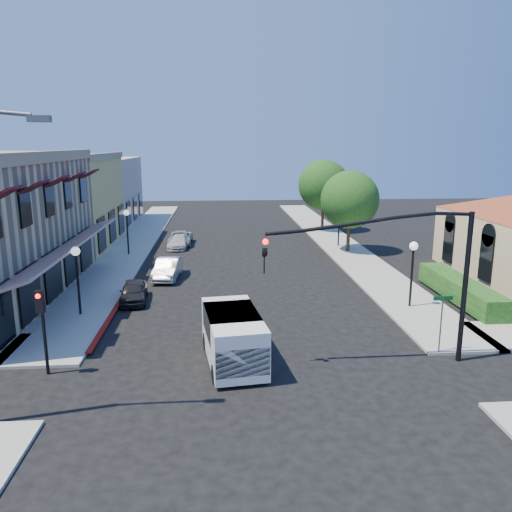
{
  "coord_description": "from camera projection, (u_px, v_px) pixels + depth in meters",
  "views": [
    {
      "loc": [
        -1.49,
        -16.41,
        8.49
      ],
      "look_at": [
        0.48,
        9.6,
        2.6
      ],
      "focal_mm": 35.0,
      "sensor_mm": 36.0,
      "label": 1
    }
  ],
  "objects": [
    {
      "name": "sidewalk_left",
      "position": [
        136.0,
        242.0,
        43.55
      ],
      "size": [
        3.5,
        50.0,
        0.12
      ],
      "primitive_type": "cube",
      "color": "gray",
      "rests_on": "ground"
    },
    {
      "name": "hedge",
      "position": [
        459.0,
        301.0,
        27.56
      ],
      "size": [
        1.4,
        8.0,
        1.1
      ],
      "primitive_type": "cube",
      "color": "#143F12",
      "rests_on": "ground"
    },
    {
      "name": "lamppost_right_near",
      "position": [
        413.0,
        258.0,
        25.75
      ],
      "size": [
        0.44,
        0.44,
        3.57
      ],
      "color": "black",
      "rests_on": "ground"
    },
    {
      "name": "parked_car_b",
      "position": [
        168.0,
        269.0,
        32.01
      ],
      "size": [
        1.74,
        4.07,
        1.31
      ],
      "primitive_type": "imported",
      "rotation": [
        0.0,
        0.0,
        -0.09
      ],
      "color": "#ADB1B2",
      "rests_on": "ground"
    },
    {
      "name": "signal_mast_arm",
      "position": [
        413.0,
        262.0,
        18.93
      ],
      "size": [
        8.01,
        0.39,
        6.0
      ],
      "color": "black",
      "rests_on": "ground"
    },
    {
      "name": "sidewalk_right",
      "position": [
        333.0,
        240.0,
        44.84
      ],
      "size": [
        3.5,
        50.0,
        0.12
      ],
      "primitive_type": "cube",
      "color": "gray",
      "rests_on": "ground"
    },
    {
      "name": "parked_car_c",
      "position": [
        179.0,
        242.0,
        41.37
      ],
      "size": [
        1.86,
        3.84,
        1.08
      ],
      "primitive_type": "imported",
      "rotation": [
        0.0,
        0.0,
        -0.1
      ],
      "color": "#BBBBB9",
      "rests_on": "ground"
    },
    {
      "name": "street_tree_a",
      "position": [
        350.0,
        200.0,
        39.06
      ],
      "size": [
        4.56,
        4.56,
        6.48
      ],
      "color": "#362515",
      "rests_on": "ground"
    },
    {
      "name": "lamppost_right_far",
      "position": [
        339.0,
        215.0,
        41.31
      ],
      "size": [
        0.44,
        0.44,
        3.57
      ],
      "color": "black",
      "rests_on": "ground"
    },
    {
      "name": "parked_car_a",
      "position": [
        134.0,
        291.0,
        27.29
      ],
      "size": [
        1.66,
        3.53,
        1.17
      ],
      "primitive_type": "imported",
      "rotation": [
        0.0,
        0.0,
        0.08
      ],
      "color": "black",
      "rests_on": "ground"
    },
    {
      "name": "lamppost_left_far",
      "position": [
        127.0,
        221.0,
        38.11
      ],
      "size": [
        0.44,
        0.44,
        3.57
      ],
      "color": "black",
      "rests_on": "ground"
    },
    {
      "name": "yellow_stucco_building",
      "position": [
        49.0,
        202.0,
        41.25
      ],
      "size": [
        10.0,
        12.0,
        7.6
      ],
      "primitive_type": "cube",
      "color": "tan",
      "rests_on": "ground"
    },
    {
      "name": "white_van",
      "position": [
        233.0,
        335.0,
        19.51
      ],
      "size": [
        2.55,
        4.82,
        2.04
      ],
      "color": "silver",
      "rests_on": "ground"
    },
    {
      "name": "parked_car_d",
      "position": [
        180.0,
        238.0,
        42.75
      ],
      "size": [
        1.98,
        4.16,
        1.15
      ],
      "primitive_type": "imported",
      "rotation": [
        0.0,
        0.0,
        -0.02
      ],
      "color": "#ACAEB1",
      "rests_on": "ground"
    },
    {
      "name": "lamppost_left_near",
      "position": [
        76.0,
        263.0,
        24.5
      ],
      "size": [
        0.44,
        0.44,
        3.57
      ],
      "color": "black",
      "rests_on": "ground"
    },
    {
      "name": "street_tree_b",
      "position": [
        323.0,
        185.0,
        48.71
      ],
      "size": [
        4.94,
        4.94,
        7.02
      ],
      "color": "#362515",
      "rests_on": "ground"
    },
    {
      "name": "ground",
      "position": [
        263.0,
        385.0,
        17.94
      ],
      "size": [
        120.0,
        120.0,
        0.0
      ],
      "primitive_type": "plane",
      "color": "black",
      "rests_on": "ground"
    },
    {
      "name": "street_name_sign",
      "position": [
        442.0,
        315.0,
        20.26
      ],
      "size": [
        0.8,
        0.06,
        2.5
      ],
      "color": "#595B5E",
      "rests_on": "ground"
    },
    {
      "name": "secondary_signal",
      "position": [
        42.0,
        317.0,
        18.21
      ],
      "size": [
        0.28,
        0.42,
        3.32
      ],
      "color": "black",
      "rests_on": "ground"
    },
    {
      "name": "curb_red_strip",
      "position": [
        113.0,
        315.0,
        25.22
      ],
      "size": [
        0.25,
        10.0,
        0.06
      ],
      "primitive_type": "cube",
      "color": "maroon",
      "rests_on": "ground"
    },
    {
      "name": "pink_stucco_building",
      "position": [
        86.0,
        192.0,
        52.99
      ],
      "size": [
        10.0,
        12.0,
        7.0
      ],
      "primitive_type": "cube",
      "color": "#C7A196",
      "rests_on": "ground"
    }
  ]
}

